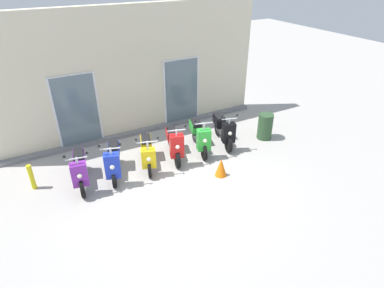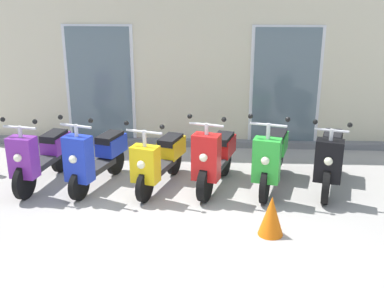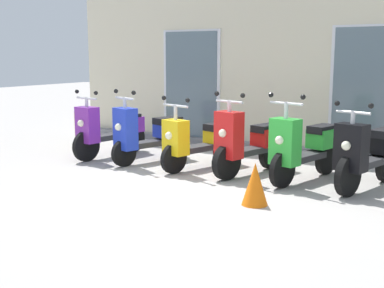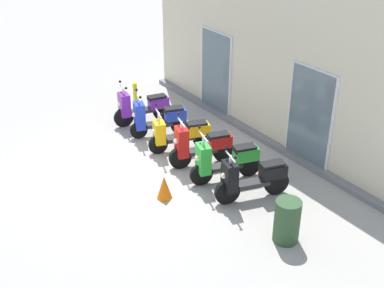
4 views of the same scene
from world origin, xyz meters
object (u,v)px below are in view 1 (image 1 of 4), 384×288
scooter_yellow (147,151)px  scooter_green (199,135)px  scooter_red (174,143)px  scooter_black (224,129)px  curb_bollard (32,177)px  scooter_purple (80,168)px  trash_bin (265,126)px  scooter_blue (113,160)px  traffic_cone (221,167)px

scooter_yellow → scooter_green: scooter_green is taller
scooter_red → scooter_green: size_ratio=0.96×
scooter_black → curb_bollard: 5.56m
scooter_purple → curb_bollard: (-1.13, 0.41, -0.15)m
scooter_purple → scooter_black: (4.41, 0.07, 0.01)m
scooter_black → trash_bin: size_ratio=1.90×
scooter_yellow → scooter_blue: bearing=-176.8°
scooter_green → scooter_black: scooter_green is taller
scooter_blue → trash_bin: scooter_blue is taller
scooter_green → scooter_black: (0.88, 0.02, -0.01)m
scooter_yellow → scooter_red: scooter_red is taller
scooter_yellow → traffic_cone: 2.10m
trash_bin → scooter_purple: bearing=177.3°
scooter_yellow → trash_bin: (3.96, -0.28, -0.04)m
scooter_purple → scooter_red: (2.68, 0.02, -0.00)m
traffic_cone → curb_bollard: (-4.53, 1.80, 0.09)m
scooter_blue → scooter_black: (3.55, 0.11, -0.00)m
scooter_green → scooter_yellow: bearing=-178.7°
scooter_purple → scooter_black: 4.41m
scooter_blue → trash_bin: (4.94, -0.23, -0.08)m
scooter_black → scooter_blue: bearing=-178.2°
scooter_black → trash_bin: (1.39, -0.34, -0.08)m
trash_bin → scooter_yellow: bearing=175.9°
scooter_purple → scooter_blue: (0.86, -0.05, 0.01)m
scooter_blue → scooter_black: 3.55m
scooter_purple → scooter_blue: scooter_blue is taller
scooter_purple → scooter_yellow: bearing=0.2°
scooter_purple → trash_bin: 5.81m
traffic_cone → scooter_yellow: bearing=138.1°
scooter_red → trash_bin: size_ratio=1.83×
scooter_red → scooter_blue: bearing=-177.9°
scooter_yellow → curb_bollard: size_ratio=2.18×
traffic_cone → scooter_blue: bearing=152.1°
scooter_red → traffic_cone: bearing=-63.1°
traffic_cone → scooter_green: bearing=84.2°
scooter_blue → scooter_red: size_ratio=0.94×
scooter_blue → scooter_green: bearing=2.0°
scooter_black → trash_bin: bearing=-13.8°
scooter_purple → curb_bollard: 1.21m
scooter_yellow → trash_bin: bearing=-4.1°
scooter_blue → curb_bollard: scooter_blue is taller
scooter_purple → traffic_cone: (3.39, -1.39, -0.24)m
curb_bollard → scooter_black: bearing=-3.6°
scooter_purple → traffic_cone: size_ratio=3.09×
scooter_yellow → curb_bollard: bearing=172.3°
trash_bin → traffic_cone: bearing=-155.2°
scooter_purple → curb_bollard: bearing=160.1°
scooter_purple → scooter_yellow: 1.84m
scooter_yellow → curb_bollard: scooter_yellow is taller
traffic_cone → trash_bin: size_ratio=0.62×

